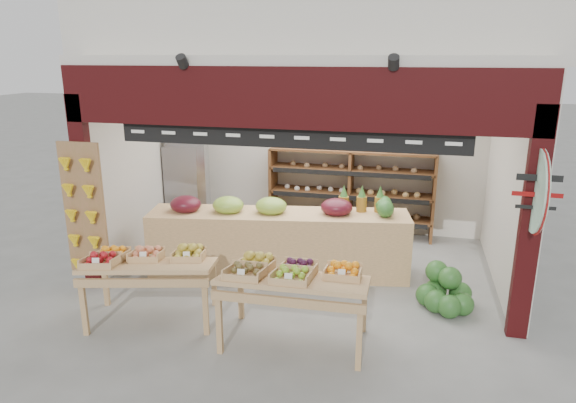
# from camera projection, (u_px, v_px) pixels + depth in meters

# --- Properties ---
(ground) EXTENTS (60.00, 60.00, 0.00)m
(ground) POSITION_uv_depth(u_px,v_px,m) (303.00, 275.00, 7.56)
(ground) COLOR slate
(ground) RESTS_ON ground
(shop_structure) EXTENTS (6.36, 5.12, 5.40)m
(shop_structure) POSITION_uv_depth(u_px,v_px,m) (327.00, 1.00, 7.97)
(shop_structure) COLOR beige
(shop_structure) RESTS_ON ground
(banana_board) EXTENTS (0.60, 0.15, 1.80)m
(banana_board) POSITION_uv_depth(u_px,v_px,m) (83.00, 212.00, 6.79)
(banana_board) COLOR #956243
(banana_board) RESTS_ON ground
(gift_sign) EXTENTS (0.04, 0.93, 0.92)m
(gift_sign) POSITION_uv_depth(u_px,v_px,m) (537.00, 191.00, 5.37)
(gift_sign) COLOR #C0F2D1
(gift_sign) RESTS_ON ground
(back_shelving) EXTENTS (2.89, 0.47, 1.80)m
(back_shelving) POSITION_uv_depth(u_px,v_px,m) (351.00, 171.00, 8.97)
(back_shelving) COLOR brown
(back_shelving) RESTS_ON ground
(refrigerator) EXTENTS (0.83, 0.83, 1.73)m
(refrigerator) POSITION_uv_depth(u_px,v_px,m) (189.00, 185.00, 9.18)
(refrigerator) COLOR #AFB1B6
(refrigerator) RESTS_ON ground
(cardboard_stack) EXTENTS (0.99, 0.72, 0.68)m
(cardboard_stack) POSITION_uv_depth(u_px,v_px,m) (218.00, 242.00, 8.17)
(cardboard_stack) COLOR beige
(cardboard_stack) RESTS_ON ground
(mid_counter) EXTENTS (3.81, 1.37, 1.16)m
(mid_counter) POSITION_uv_depth(u_px,v_px,m) (277.00, 241.00, 7.49)
(mid_counter) COLOR tan
(mid_counter) RESTS_ON ground
(display_table_left) EXTENTS (1.67, 1.19, 0.97)m
(display_table_left) POSITION_uv_depth(u_px,v_px,m) (143.00, 262.00, 6.16)
(display_table_left) COLOR tan
(display_table_left) RESTS_ON ground
(display_table_right) EXTENTS (1.64, 0.95, 1.03)m
(display_table_right) POSITION_uv_depth(u_px,v_px,m) (289.00, 275.00, 5.63)
(display_table_right) COLOR tan
(display_table_right) RESTS_ON ground
(watermelon_pile) EXTENTS (0.71, 0.73, 0.56)m
(watermelon_pile) POSITION_uv_depth(u_px,v_px,m) (445.00, 292.00, 6.53)
(watermelon_pile) COLOR #184819
(watermelon_pile) RESTS_ON ground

